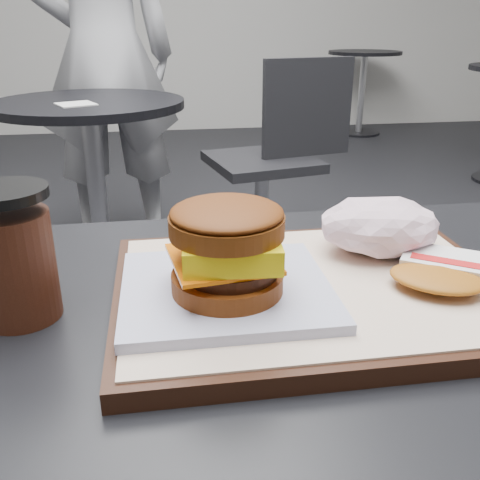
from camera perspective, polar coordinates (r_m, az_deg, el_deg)
name	(u,v)px	position (r m, az deg, el deg)	size (l,w,h in m)	color
serving_tray	(312,290)	(0.53, 7.66, -5.35)	(0.38, 0.28, 0.02)	black
breakfast_sandwich	(227,259)	(0.47, -1.37, -2.00)	(0.19, 0.17, 0.09)	silver
hash_brown	(444,271)	(0.55, 20.95, -3.11)	(0.14, 0.13, 0.02)	white
crumpled_wrapper	(380,226)	(0.59, 14.70, 1.43)	(0.13, 0.10, 0.06)	white
coffee_cup	(14,260)	(0.52, -22.94, -1.99)	(0.08, 0.08, 0.12)	#3A180E
neighbor_table	(93,154)	(2.12, -15.38, 8.82)	(0.70, 0.70, 0.75)	black
napkin	(76,104)	(1.98, -17.11, 13.69)	(0.12, 0.12, 0.00)	silver
neighbor_chair	(278,149)	(2.30, 4.06, 9.61)	(0.64, 0.50, 0.88)	#AEAEB3
patron	(104,53)	(2.60, -14.32, 18.73)	(0.64, 0.42, 1.76)	silver
bg_table_far	(363,72)	(5.28, 13.01, 17.02)	(0.66, 0.66, 0.75)	black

